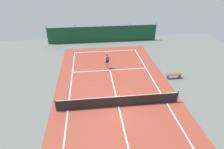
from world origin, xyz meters
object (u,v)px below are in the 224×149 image
Objects in this scene: tennis_ball_midcourt at (93,88)px; tennis_ball_by_sideline at (122,82)px; tennis_ball_near_player at (130,92)px; tennis_net at (119,101)px; courtside_bench at (174,75)px; tennis_player at (107,61)px.

tennis_ball_midcourt is 1.00× the size of tennis_ball_by_sideline.
tennis_ball_midcourt is at bearing 161.76° from tennis_ball_near_player.
courtside_bench is at bearing 31.53° from tennis_net.
tennis_net reaches higher than courtside_bench.
tennis_ball_near_player is at bearing -18.24° from tennis_ball_midcourt.
tennis_ball_midcourt is (-1.74, -3.89, -0.93)m from tennis_player.
tennis_ball_midcourt is at bearing -174.20° from courtside_bench.
courtside_bench is (5.43, 0.23, 0.34)m from tennis_ball_by_sideline.
courtside_bench reaches higher than tennis_ball_by_sideline.
tennis_net is 7.40m from courtside_bench.
tennis_net is 6.17× the size of tennis_player.
tennis_net is 6.94m from tennis_player.
tennis_net is 153.33× the size of tennis_ball_by_sideline.
tennis_net is 2.41m from tennis_ball_near_player.
tennis_ball_by_sideline is 5.44m from courtside_bench.
tennis_player is at bearing 92.18° from tennis_net.
tennis_ball_near_player is at bearing 106.02° from tennis_player.
tennis_ball_near_player is 1.00× the size of tennis_ball_by_sideline.
tennis_net is at bearing -56.44° from tennis_ball_midcourt.
tennis_ball_by_sideline is at bearing -177.57° from courtside_bench.
tennis_ball_near_player and tennis_ball_by_sideline have the same top height.
tennis_ball_midcourt is 2.96m from tennis_ball_by_sideline.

